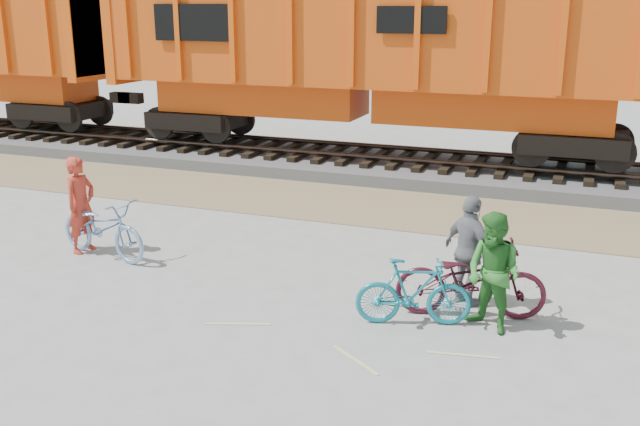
{
  "coord_description": "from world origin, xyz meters",
  "views": [
    {
      "loc": [
        3.2,
        -8.63,
        4.13
      ],
      "look_at": [
        -0.7,
        1.5,
        0.97
      ],
      "focal_mm": 40.0,
      "sensor_mm": 36.0,
      "label": 1
    }
  ],
  "objects_px": {
    "hopper_car_center": "(371,53)",
    "bicycle_teal": "(414,292)",
    "person_man": "(494,273)",
    "person_woman": "(470,251)",
    "bicycle_blue": "(103,228)",
    "bicycle_maroon": "(471,280)",
    "person_solo": "(81,205)"
  },
  "relations": [
    {
      "from": "hopper_car_center",
      "to": "bicycle_teal",
      "type": "relative_size",
      "value": 9.04
    },
    {
      "from": "person_man",
      "to": "person_woman",
      "type": "bearing_deg",
      "value": 149.19
    },
    {
      "from": "hopper_car_center",
      "to": "bicycle_blue",
      "type": "relative_size",
      "value": 7.13
    },
    {
      "from": "bicycle_maroon",
      "to": "person_man",
      "type": "xyz_separation_m",
      "value": [
        0.34,
        -0.34,
        0.27
      ]
    },
    {
      "from": "hopper_car_center",
      "to": "person_man",
      "type": "distance_m",
      "value": 10.04
    },
    {
      "from": "bicycle_blue",
      "to": "bicycle_maroon",
      "type": "distance_m",
      "value": 6.26
    },
    {
      "from": "bicycle_teal",
      "to": "person_solo",
      "type": "distance_m",
      "value": 6.16
    },
    {
      "from": "person_solo",
      "to": "person_woman",
      "type": "height_order",
      "value": "person_solo"
    },
    {
      "from": "person_man",
      "to": "person_solo",
      "type": "bearing_deg",
      "value": -156.57
    },
    {
      "from": "bicycle_teal",
      "to": "bicycle_maroon",
      "type": "bearing_deg",
      "value": -68.2
    },
    {
      "from": "hopper_car_center",
      "to": "bicycle_maroon",
      "type": "relative_size",
      "value": 6.89
    },
    {
      "from": "hopper_car_center",
      "to": "person_man",
      "type": "xyz_separation_m",
      "value": [
        4.4,
        -8.75,
        -2.2
      ]
    },
    {
      "from": "bicycle_teal",
      "to": "bicycle_maroon",
      "type": "xyz_separation_m",
      "value": [
        0.66,
        0.54,
        0.07
      ]
    },
    {
      "from": "person_woman",
      "to": "hopper_car_center",
      "type": "bearing_deg",
      "value": -25.95
    },
    {
      "from": "bicycle_blue",
      "to": "bicycle_teal",
      "type": "height_order",
      "value": "bicycle_blue"
    },
    {
      "from": "person_solo",
      "to": "hopper_car_center",
      "type": "bearing_deg",
      "value": -12.87
    },
    {
      "from": "hopper_car_center",
      "to": "bicycle_maroon",
      "type": "xyz_separation_m",
      "value": [
        4.06,
        -8.4,
        -2.47
      ]
    },
    {
      "from": "bicycle_teal",
      "to": "person_man",
      "type": "height_order",
      "value": "person_man"
    },
    {
      "from": "person_woman",
      "to": "bicycle_blue",
      "type": "bearing_deg",
      "value": 39.4
    },
    {
      "from": "bicycle_teal",
      "to": "hopper_car_center",
      "type": "bearing_deg",
      "value": 3.3
    },
    {
      "from": "person_woman",
      "to": "bicycle_maroon",
      "type": "bearing_deg",
      "value": 141.74
    },
    {
      "from": "person_woman",
      "to": "bicycle_teal",
      "type": "bearing_deg",
      "value": 96.85
    },
    {
      "from": "person_solo",
      "to": "person_woman",
      "type": "xyz_separation_m",
      "value": [
        6.66,
        0.08,
        -0.04
      ]
    },
    {
      "from": "bicycle_blue",
      "to": "person_solo",
      "type": "distance_m",
      "value": 0.61
    },
    {
      "from": "hopper_car_center",
      "to": "person_man",
      "type": "relative_size",
      "value": 8.72
    },
    {
      "from": "person_man",
      "to": "person_woman",
      "type": "relative_size",
      "value": 1.0
    },
    {
      "from": "person_solo",
      "to": "bicycle_maroon",
      "type": "bearing_deg",
      "value": -87.16
    },
    {
      "from": "person_man",
      "to": "hopper_car_center",
      "type": "bearing_deg",
      "value": 145.45
    },
    {
      "from": "bicycle_teal",
      "to": "bicycle_blue",
      "type": "bearing_deg",
      "value": 64.74
    },
    {
      "from": "person_solo",
      "to": "person_man",
      "type": "distance_m",
      "value": 7.12
    },
    {
      "from": "bicycle_blue",
      "to": "bicycle_teal",
      "type": "relative_size",
      "value": 1.27
    },
    {
      "from": "bicycle_blue",
      "to": "bicycle_maroon",
      "type": "height_order",
      "value": "bicycle_maroon"
    }
  ]
}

